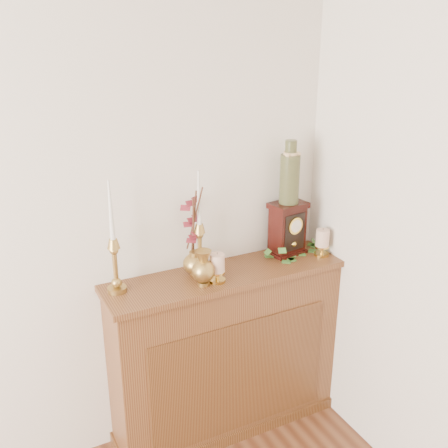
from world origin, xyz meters
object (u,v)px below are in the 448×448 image
bud_vase (203,268)px  mantel_clock (288,229)px  candlestick_center (200,240)px  candlestick_left (114,257)px  ceramic_vase (290,175)px  ginger_jar (192,233)px

bud_vase → mantel_clock: size_ratio=0.62×
candlestick_center → mantel_clock: bearing=0.1°
bud_vase → mantel_clock: (0.55, 0.14, 0.05)m
candlestick_center → mantel_clock: candlestick_center is taller
candlestick_left → mantel_clock: 0.93m
bud_vase → ceramic_vase: 0.66m
candlestick_left → mantel_clock: bearing=0.8°
ginger_jar → ceramic_vase: bearing=-1.7°
mantel_clock → ceramic_vase: (-0.00, 0.00, 0.29)m
candlestick_left → mantel_clock: size_ratio=1.87×
bud_vase → mantel_clock: bearing=14.0°
candlestick_left → candlestick_center: 0.42m
candlestick_left → ceramic_vase: (0.93, 0.02, 0.26)m
candlestick_left → ceramic_vase: ceramic_vase is taller
candlestick_center → ginger_jar: (-0.03, 0.02, 0.03)m
bud_vase → ginger_jar: (0.02, 0.16, 0.12)m
bud_vase → candlestick_center: bearing=71.7°
candlestick_left → bud_vase: candlestick_left is taller
bud_vase → ginger_jar: size_ratio=0.39×
bud_vase → ceramic_vase: bearing=14.3°
bud_vase → candlestick_left: bearing=161.8°
candlestick_center → ceramic_vase: ceramic_vase is taller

